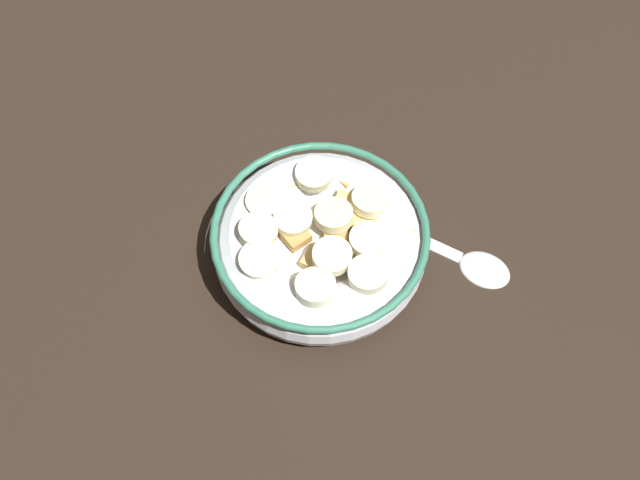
% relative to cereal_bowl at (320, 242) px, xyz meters
% --- Properties ---
extents(ground_plane, '(0.94, 0.94, 0.02)m').
position_rel_cereal_bowl_xyz_m(ground_plane, '(0.00, -0.00, -0.04)').
color(ground_plane, black).
extents(cereal_bowl, '(0.17, 0.17, 0.06)m').
position_rel_cereal_bowl_xyz_m(cereal_bowl, '(0.00, 0.00, 0.00)').
color(cereal_bowl, silver).
rests_on(cereal_bowl, ground_plane).
extents(spoon, '(0.14, 0.10, 0.01)m').
position_rel_cereal_bowl_xyz_m(spoon, '(-0.11, 0.01, -0.02)').
color(spoon, silver).
rests_on(spoon, ground_plane).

